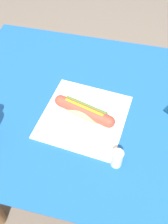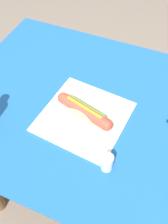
% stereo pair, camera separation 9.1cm
% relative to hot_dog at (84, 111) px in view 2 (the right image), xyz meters
% --- Properties ---
extents(ground_plane, '(6.00, 6.00, 0.00)m').
position_rel_hot_dog_xyz_m(ground_plane, '(0.02, 0.06, -0.78)').
color(ground_plane, '#6B6056').
rests_on(ground_plane, ground).
extents(dining_table, '(1.08, 0.83, 0.75)m').
position_rel_hot_dog_xyz_m(dining_table, '(0.02, 0.06, -0.18)').
color(dining_table, brown).
rests_on(dining_table, ground).
extents(paper_wrapper, '(0.32, 0.32, 0.01)m').
position_rel_hot_dog_xyz_m(paper_wrapper, '(-0.00, -0.00, -0.03)').
color(paper_wrapper, silver).
rests_on(paper_wrapper, dining_table).
extents(hot_dog, '(0.23, 0.10, 0.05)m').
position_rel_hot_dog_xyz_m(hot_dog, '(0.00, 0.00, 0.00)').
color(hot_dog, '#DBB26B').
rests_on(hot_dog, paper_wrapper).
extents(salt_shaker, '(0.04, 0.04, 0.07)m').
position_rel_hot_dog_xyz_m(salt_shaker, '(0.14, -0.16, -0.00)').
color(salt_shaker, silver).
rests_on(salt_shaker, dining_table).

